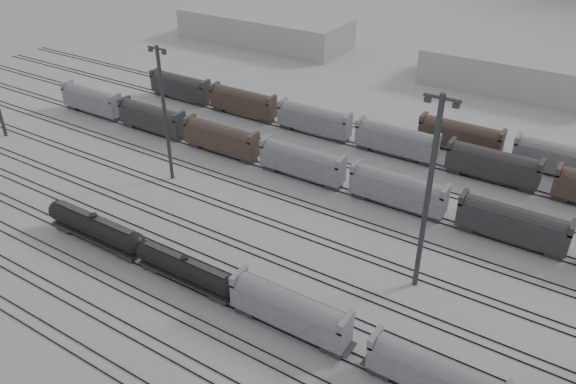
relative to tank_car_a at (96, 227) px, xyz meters
The scene contains 12 objects.
ground 23.75m from the tank_car_a, ahead, with size 900.00×900.00×0.00m, color silver.
tracks 28.89m from the tank_car_a, 34.98° to the left, with size 220.00×71.50×0.16m.
tank_car_a is the anchor object (origin of this frame).
tank_car_b 16.35m from the tank_car_a, ahead, with size 16.20×2.70×4.00m.
hopper_car_a 31.70m from the tank_car_a, ahead, with size 14.62×2.90×5.23m.
hopper_car_b 48.59m from the tank_car_a, ahead, with size 13.72×2.73×4.91m.
light_mast_b 21.79m from the tank_car_a, 101.17° to the left, with size 3.61×0.58×22.55m.
light_mast_c 44.93m from the tank_car_a, 20.56° to the left, with size 4.08×0.65×25.50m.
bg_string_near 44.26m from the tank_car_a, 44.47° to the left, with size 151.00×3.00×5.60m.
bg_string_mid 62.76m from the tank_car_a, 48.50° to the left, with size 151.00×3.00×5.60m.
warehouse_left 100.82m from the tank_car_a, 111.18° to the left, with size 50.00×18.00×8.00m, color #A8A8AA.
warehouse_mid 99.83m from the tank_car_a, 70.34° to the left, with size 40.00×18.00×8.00m, color #A8A8AA.
Camera 1 is at (33.10, -38.72, 46.55)m, focal length 35.00 mm.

